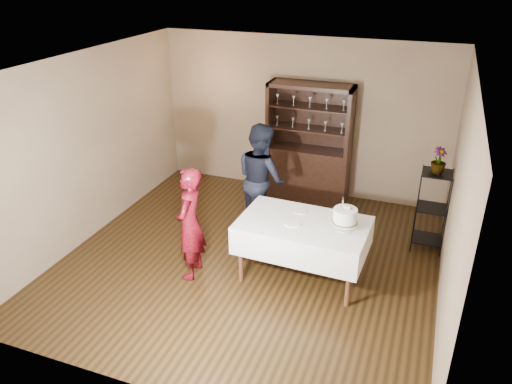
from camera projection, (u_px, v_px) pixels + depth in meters
floor at (250, 260)px, 6.99m from camera, size 5.00×5.00×0.00m
ceiling at (249, 65)px, 5.82m from camera, size 5.00×5.00×0.00m
back_wall at (302, 117)px, 8.52m from camera, size 5.00×0.02×2.70m
wall_left at (88, 147)px, 7.19m from camera, size 0.02×5.00×2.70m
wall_right at (456, 202)px, 5.62m from camera, size 0.02×5.00×2.70m
china_hutch at (308, 161)px, 8.54m from camera, size 1.40×0.48×2.00m
plant_etagere at (432, 208)px, 7.00m from camera, size 0.42×0.42×1.20m
cake_table at (303, 235)px, 6.37m from camera, size 1.66×1.06×0.81m
woman at (190, 224)px, 6.36m from camera, size 0.44×0.60×1.52m
man at (261, 179)px, 7.41m from camera, size 1.05×1.03×1.70m
cake at (345, 217)px, 6.05m from camera, size 0.36×0.36×0.45m
plate_near at (293, 223)px, 6.25m from camera, size 0.24×0.24×0.01m
plate_far at (301, 211)px, 6.54m from camera, size 0.23×0.23×0.01m
potted_plant at (439, 160)px, 6.70m from camera, size 0.28×0.28×0.36m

